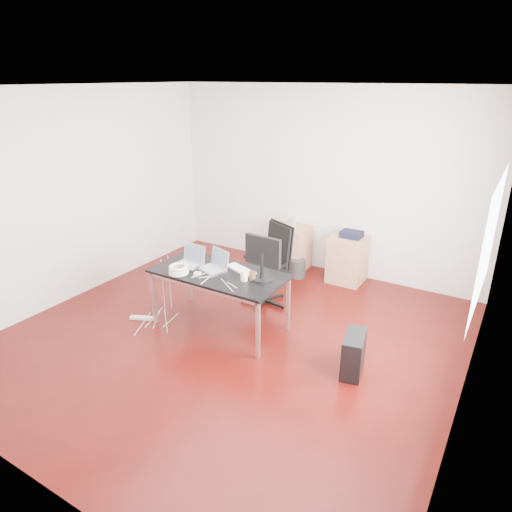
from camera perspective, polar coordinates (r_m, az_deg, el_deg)
The scene contains 18 objects.
room_shell at distance 4.91m, azimuth -2.95°, elevation 3.91°, with size 5.00×5.00×5.00m.
desk at distance 5.43m, azimuth -4.63°, elevation -2.55°, with size 1.60×0.80×0.73m.
office_chair at distance 6.07m, azimuth 1.80°, elevation -0.56°, with size 0.64×0.65×1.08m.
filing_cabinet_left at distance 7.27m, azimuth 4.47°, elevation 1.04°, with size 0.50×0.50×0.70m, color #A46D52.
filing_cabinet_right at distance 6.93m, azimuth 11.37°, elevation -0.38°, with size 0.50×0.50×0.70m, color #A46D52.
pc_tower at distance 4.93m, azimuth 12.09°, elevation -11.83°, with size 0.20×0.45×0.44m, color black.
wastebasket at distance 7.04m, azimuth 5.23°, elevation -1.53°, with size 0.24×0.24×0.28m, color black.
power_strip at distance 6.05m, azimuth -14.08°, elevation -7.50°, with size 0.30×0.06×0.04m, color white.
laptop_left at distance 5.66m, azimuth -8.22°, elevation -0.51°, with size 0.34×0.26×0.23m.
laptop_right at distance 5.48m, azimuth -5.19°, elevation -1.10°, with size 0.39×0.34×0.23m.
monitor at distance 5.12m, azimuth 0.86°, elevation 0.06°, with size 0.45×0.26×0.51m.
keyboard at distance 5.44m, azimuth -1.89°, elevation -1.73°, with size 0.44×0.14×0.02m, color white.
cup_white at distance 5.16m, azimuth -1.50°, elevation -2.46°, with size 0.08×0.08×0.12m, color white.
cup_brown at distance 5.18m, azimuth -0.45°, elevation -2.49°, with size 0.08×0.08×0.10m, color #4F371B.
cable_coil at distance 5.40m, azimuth -9.65°, elevation -1.72°, with size 0.24×0.24×0.11m.
power_adapter at distance 5.37m, azimuth -7.33°, elevation -2.19°, with size 0.07×0.07×0.03m, color white.
speaker at distance 7.07m, azimuth 4.50°, elevation 4.22°, with size 0.09×0.08×0.18m, color #9E9E9E.
navy_garment at distance 6.79m, azimuth 11.86°, elevation 2.67°, with size 0.30×0.24×0.09m, color black.
Camera 1 is at (2.67, -3.87, 2.90)m, focal length 32.00 mm.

